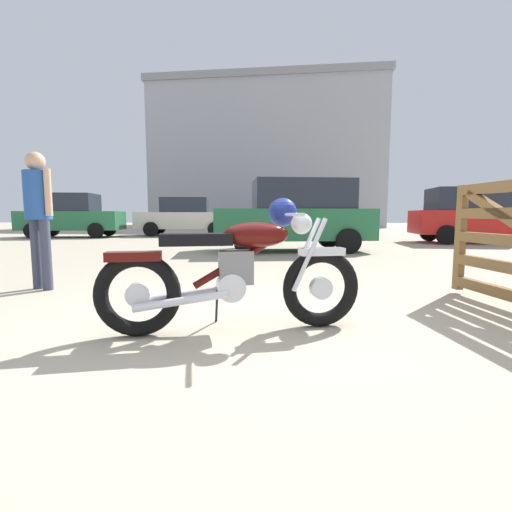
# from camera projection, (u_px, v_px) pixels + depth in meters

# --- Properties ---
(ground_plane) EXTENTS (80.00, 80.00, 0.00)m
(ground_plane) POSITION_uv_depth(u_px,v_px,m) (249.00, 326.00, 3.06)
(ground_plane) COLOR tan
(vintage_motorcycle) EXTENTS (2.05, 0.83, 1.07)m
(vintage_motorcycle) POSITION_uv_depth(u_px,v_px,m) (240.00, 269.00, 2.92)
(vintage_motorcycle) COLOR black
(vintage_motorcycle) RESTS_ON ground_plane
(bystander) EXTENTS (0.43, 0.30, 1.66)m
(bystander) POSITION_uv_depth(u_px,v_px,m) (38.00, 206.00, 4.46)
(bystander) COLOR #383D51
(bystander) RESTS_ON ground_plane
(dark_sedan_left) EXTENTS (4.00, 2.03, 1.78)m
(dark_sedan_left) POSITION_uv_depth(u_px,v_px,m) (475.00, 215.00, 11.98)
(dark_sedan_left) COLOR black
(dark_sedan_left) RESTS_ON ground_plane
(pale_sedan_back) EXTENTS (4.09, 2.23, 1.78)m
(pale_sedan_back) POSITION_uv_depth(u_px,v_px,m) (70.00, 215.00, 15.21)
(pale_sedan_back) COLOR black
(pale_sedan_back) RESTS_ON ground_plane
(silver_sedan_mid) EXTENTS (4.39, 2.34, 1.67)m
(silver_sedan_mid) POSITION_uv_depth(u_px,v_px,m) (185.00, 217.00, 16.54)
(silver_sedan_mid) COLOR black
(silver_sedan_mid) RESTS_ON ground_plane
(red_hatchback_near) EXTENTS (4.26, 2.03, 1.67)m
(red_hatchback_near) POSITION_uv_depth(u_px,v_px,m) (313.00, 217.00, 16.46)
(red_hatchback_near) COLOR black
(red_hatchback_near) RESTS_ON ground_plane
(white_estate_far) EXTENTS (4.10, 2.26, 1.78)m
(white_estate_far) POSITION_uv_depth(u_px,v_px,m) (295.00, 215.00, 9.35)
(white_estate_far) COLOR black
(white_estate_far) RESTS_ON ground_plane
(industrial_building) EXTENTS (18.05, 12.83, 10.88)m
(industrial_building) POSITION_uv_depth(u_px,v_px,m) (270.00, 161.00, 31.50)
(industrial_building) COLOR #9EA0A8
(industrial_building) RESTS_ON ground_plane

